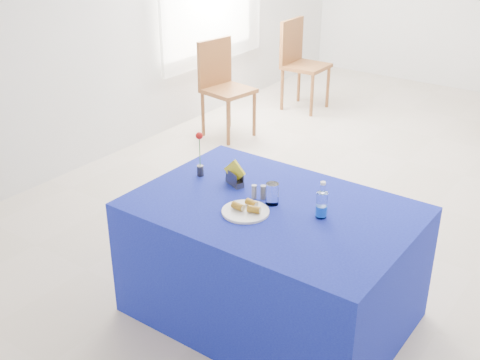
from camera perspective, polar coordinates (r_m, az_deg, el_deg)
name	(u,v)px	position (r m, az deg, el deg)	size (l,w,h in m)	color
floor	(374,190)	(5.46, 12.58, -0.94)	(7.00, 7.00, 0.00)	beige
plate	(245,212)	(3.38, 0.52, -3.01)	(0.27, 0.27, 0.01)	white
drinking_glass	(272,194)	(3.45, 3.08, -1.32)	(0.08, 0.08, 0.13)	white
salt_shaker	(254,192)	(3.52, 1.35, -1.12)	(0.03, 0.03, 0.09)	gray
pepper_shaker	(263,192)	(3.52, 2.22, -1.17)	(0.03, 0.03, 0.09)	slate
blue_table	(272,261)	(3.66, 3.01, -7.70)	(1.60, 1.10, 0.76)	#0F148C
water_bottle	(322,205)	(3.34, 7.74, -2.41)	(0.06, 0.06, 0.21)	white
napkin_holder	(235,177)	(3.68, -0.50, 0.25)	(0.16, 0.11, 0.17)	#3D3D42
rose_vase	(200,155)	(3.77, -3.83, 2.34)	(0.05, 0.05, 0.30)	#242429
chair_win_a	(222,81)	(6.42, -1.70, 9.35)	(0.52, 0.52, 1.01)	brown
chair_win_b	(299,58)	(7.30, 5.65, 11.44)	(0.48, 0.48, 1.05)	brown
banana_pieces	(248,206)	(3.38, 0.76, -2.51)	(0.17, 0.13, 0.04)	gold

